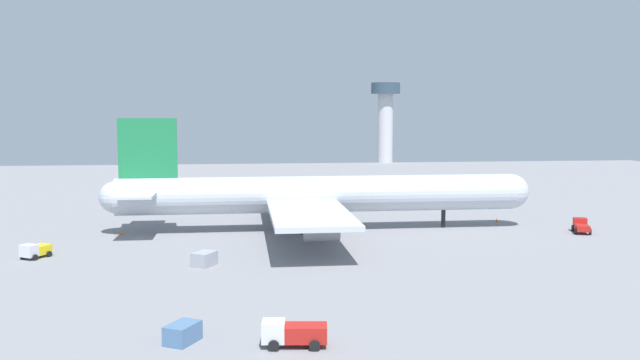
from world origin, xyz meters
name	(u,v)px	position (x,y,z in m)	size (l,w,h in m)	color
ground_plane	(320,230)	(0.00, 0.00, 0.00)	(277.56, 277.56, 0.00)	gray
cargo_airplane	(317,195)	(-0.51, 0.00, 5.75)	(69.39, 55.29, 18.05)	silver
fuel_truck	(581,226)	(40.65, -7.30, 1.10)	(3.47, 4.68, 2.21)	#B21E19
catering_truck	(321,194)	(4.77, 38.57, 1.10)	(4.93, 5.21, 2.19)	silver
baggage_tug	(293,333)	(-8.49, -53.06, 1.15)	(5.48, 2.91, 2.13)	silver
pushback_tractor	(35,250)	(-39.41, -16.22, 1.03)	(3.67, 4.23, 1.96)	silver
cargo_container_fore	(204,259)	(-17.21, -23.30, 0.87)	(3.35, 3.66, 1.74)	#999EA8
cargo_container_aft	(183,333)	(-17.51, -51.06, 0.81)	(3.21, 3.62, 1.62)	#4C729E
safety_cone_nose	(497,220)	(31.23, 3.89, 0.34)	(0.47, 0.47, 0.67)	orange
safety_cone_tail	(121,232)	(-31.23, -0.46, 0.34)	(0.48, 0.48, 0.69)	orange
control_tower	(385,114)	(41.03, 139.57, 18.17)	(10.79, 10.79, 29.61)	silver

